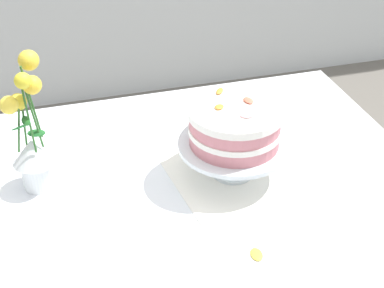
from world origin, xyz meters
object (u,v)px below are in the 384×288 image
at_px(dining_table, 168,222).
at_px(flower_vase, 32,141).
at_px(layer_cake, 235,125).
at_px(cake_stand, 234,148).

xyz_separation_m(dining_table, flower_vase, (-0.31, 0.13, 0.23)).
distance_m(layer_cake, flower_vase, 0.50).
bearing_deg(dining_table, layer_cake, 11.17).
xyz_separation_m(dining_table, cake_stand, (0.19, 0.04, 0.18)).
relative_size(cake_stand, flower_vase, 0.81).
bearing_deg(cake_stand, flower_vase, 169.82).
xyz_separation_m(cake_stand, flower_vase, (-0.50, 0.09, 0.06)).
bearing_deg(dining_table, flower_vase, 157.55).
xyz_separation_m(layer_cake, flower_vase, (-0.50, 0.09, -0.01)).
bearing_deg(cake_stand, layer_cake, 84.02).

